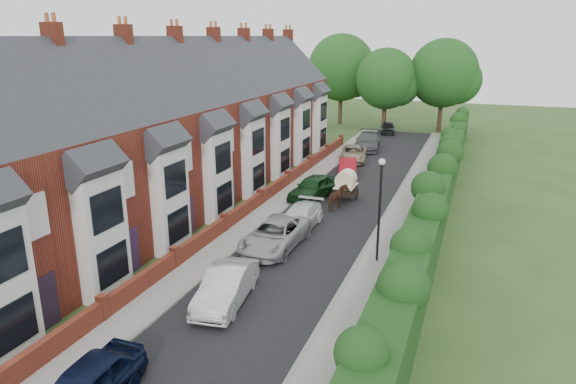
% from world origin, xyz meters
% --- Properties ---
extents(ground, '(140.00, 140.00, 0.00)m').
position_xyz_m(ground, '(0.00, 0.00, 0.00)').
color(ground, '#2D4C1E').
rests_on(ground, ground).
extents(road, '(6.00, 58.00, 0.02)m').
position_xyz_m(road, '(-0.50, 11.00, 0.01)').
color(road, black).
rests_on(road, ground).
extents(pavement_hedge_side, '(2.20, 58.00, 0.12)m').
position_xyz_m(pavement_hedge_side, '(3.60, 11.00, 0.06)').
color(pavement_hedge_side, gray).
rests_on(pavement_hedge_side, ground).
extents(pavement_house_side, '(1.70, 58.00, 0.12)m').
position_xyz_m(pavement_house_side, '(-4.35, 11.00, 0.06)').
color(pavement_house_side, gray).
rests_on(pavement_house_side, ground).
extents(kerb_hedge_side, '(0.18, 58.00, 0.13)m').
position_xyz_m(kerb_hedge_side, '(2.55, 11.00, 0.07)').
color(kerb_hedge_side, gray).
rests_on(kerb_hedge_side, ground).
extents(kerb_house_side, '(0.18, 58.00, 0.13)m').
position_xyz_m(kerb_house_side, '(-3.55, 11.00, 0.07)').
color(kerb_house_side, gray).
rests_on(kerb_house_side, ground).
extents(hedge, '(2.10, 58.00, 2.85)m').
position_xyz_m(hedge, '(5.40, 11.00, 1.60)').
color(hedge, '#113714').
rests_on(hedge, ground).
extents(terrace_row, '(9.05, 40.50, 11.50)m').
position_xyz_m(terrace_row, '(-10.87, 9.98, 4.47)').
color(terrace_row, maroon).
rests_on(terrace_row, ground).
extents(garden_wall_row, '(0.35, 40.35, 1.10)m').
position_xyz_m(garden_wall_row, '(-5.35, 10.00, 0.46)').
color(garden_wall_row, maroon).
rests_on(garden_wall_row, ground).
extents(lamppost, '(0.32, 0.32, 5.16)m').
position_xyz_m(lamppost, '(3.40, 4.00, 3.30)').
color(lamppost, black).
rests_on(lamppost, ground).
extents(tree_far_left, '(7.14, 6.80, 9.29)m').
position_xyz_m(tree_far_left, '(-2.65, 40.08, 5.71)').
color(tree_far_left, '#332316').
rests_on(tree_far_left, ground).
extents(tree_far_right, '(7.98, 7.60, 10.31)m').
position_xyz_m(tree_far_right, '(3.39, 42.08, 6.31)').
color(tree_far_right, '#332316').
rests_on(tree_far_right, ground).
extents(tree_far_back, '(8.40, 8.00, 10.82)m').
position_xyz_m(tree_far_back, '(-8.59, 43.08, 6.62)').
color(tree_far_back, '#332316').
rests_on(tree_far_back, ground).
extents(car_silver_a, '(2.15, 4.63, 1.47)m').
position_xyz_m(car_silver_a, '(-1.60, -2.05, 0.74)').
color(car_silver_a, silver).
rests_on(car_silver_a, ground).
extents(car_silver_b, '(2.51, 5.23, 1.44)m').
position_xyz_m(car_silver_b, '(-1.88, 3.93, 0.72)').
color(car_silver_b, '#A4A6AB').
rests_on(car_silver_b, ground).
extents(car_white, '(1.82, 4.48, 1.30)m').
position_xyz_m(car_white, '(-1.63, 7.00, 0.65)').
color(car_white, silver).
rests_on(car_white, ground).
extents(car_green, '(2.68, 4.83, 1.55)m').
position_xyz_m(car_green, '(-2.63, 12.60, 0.78)').
color(car_green, '#0F3313').
rests_on(car_green, ground).
extents(car_red, '(2.19, 4.06, 1.27)m').
position_xyz_m(car_red, '(-2.00, 19.51, 0.64)').
color(car_red, maroon).
rests_on(car_red, ground).
extents(car_beige, '(2.96, 5.05, 1.32)m').
position_xyz_m(car_beige, '(-2.69, 24.16, 0.66)').
color(car_beige, tan).
rests_on(car_beige, ground).
extents(car_grey, '(2.93, 5.75, 1.60)m').
position_xyz_m(car_grey, '(-2.59, 29.40, 0.80)').
color(car_grey, '#4B4E52').
rests_on(car_grey, ground).
extents(car_black, '(2.17, 4.04, 1.31)m').
position_xyz_m(car_black, '(-2.27, 38.60, 0.65)').
color(car_black, black).
rests_on(car_black, ground).
extents(horse, '(1.13, 1.93, 1.53)m').
position_xyz_m(horse, '(-0.46, 10.91, 0.77)').
color(horse, '#442619').
rests_on(horse, ground).
extents(horse_cart, '(1.31, 2.90, 2.09)m').
position_xyz_m(horse_cart, '(-0.46, 12.87, 1.20)').
color(horse_cart, black).
rests_on(horse_cart, ground).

